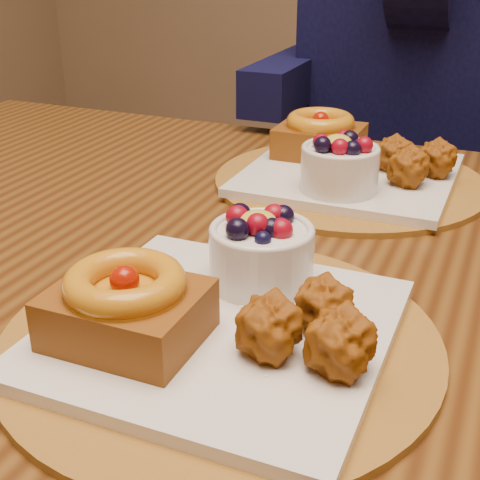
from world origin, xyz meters
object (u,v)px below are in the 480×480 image
object	(u,v)px
place_setting_near	(219,310)
diner	(430,6)
place_setting_far	(347,165)
dining_table	(298,303)

from	to	relation	value
place_setting_near	diner	distance (m)	0.91
place_setting_near	diner	bearing A→B (deg)	88.43
place_setting_far	place_setting_near	bearing A→B (deg)	-89.98
place_setting_far	dining_table	bearing A→B (deg)	-88.99
dining_table	place_setting_near	distance (m)	0.24
place_setting_far	diner	xyz separation A→B (m)	(0.02, 0.46, 0.17)
place_setting_near	place_setting_far	size ratio (longest dim) A/B	1.00
dining_table	place_setting_near	size ratio (longest dim) A/B	4.21
dining_table	diner	world-z (taller)	diner
dining_table	place_setting_near	bearing A→B (deg)	-90.97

